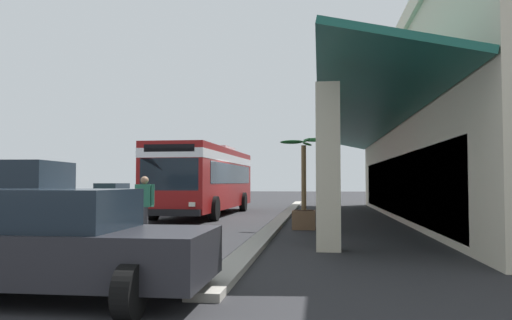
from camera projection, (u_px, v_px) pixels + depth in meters
name	position (u px, v px, depth m)	size (l,w,h in m)	color
ground	(418.00, 220.00, 20.39)	(120.00, 120.00, 0.00)	#262628
curb_strip	(284.00, 216.00, 21.60)	(30.63, 0.50, 0.12)	#9E998E
transit_bus	(206.00, 176.00, 23.69)	(11.26, 2.99, 3.34)	maroon
parked_sedan_green	(111.00, 194.00, 34.29)	(4.42, 2.05, 1.47)	#195933
parked_sedan_charcoal	(45.00, 242.00, 6.70)	(2.44, 4.40, 1.47)	#232328
pedestrian	(144.00, 203.00, 14.16)	(0.37, 0.66, 1.73)	#38383D
potted_palm	(304.00, 206.00, 16.45)	(1.71, 1.58, 3.06)	brown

